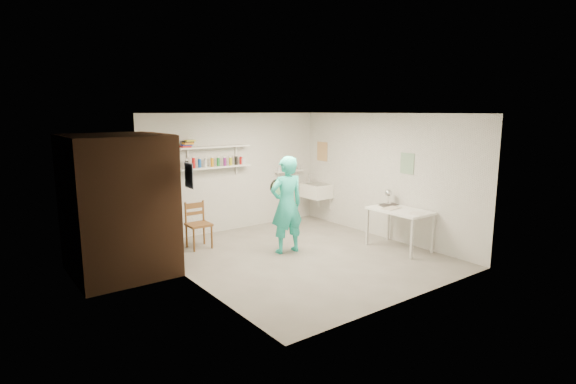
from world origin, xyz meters
TOP-DOWN VIEW (x-y plane):
  - floor at (0.00, 0.00)m, footprint 4.00×4.50m
  - ceiling at (0.00, 0.00)m, footprint 4.00×4.50m
  - wall_back at (0.00, 2.26)m, footprint 4.00×0.02m
  - wall_front at (0.00, -2.26)m, footprint 4.00×0.02m
  - wall_left at (-2.01, 0.00)m, footprint 0.02×4.50m
  - wall_right at (2.01, 0.00)m, footprint 0.02×4.50m
  - doorway_recess at (-1.99, 1.05)m, footprint 0.02×0.90m
  - corridor_box at (-2.70, 1.05)m, footprint 1.40×1.50m
  - door_lintel at (-1.97, 1.05)m, footprint 0.06×1.05m
  - door_jamb_near at (-1.97, 0.55)m, footprint 0.06×0.10m
  - door_jamb_far at (-1.97, 1.55)m, footprint 0.06×0.10m
  - shelf_lower at (-0.50, 2.13)m, footprint 1.50×0.22m
  - shelf_upper at (-0.50, 2.13)m, footprint 1.50×0.22m
  - ledge_shelf at (1.35, 2.17)m, footprint 0.70×0.14m
  - poster_left at (-1.99, 0.05)m, footprint 0.01×0.28m
  - poster_right_a at (1.99, 1.80)m, footprint 0.01×0.34m
  - poster_right_b at (1.99, -0.55)m, footprint 0.01×0.30m
  - belfast_sink at (1.75, 1.70)m, footprint 0.48×0.60m
  - man at (-0.08, 0.33)m, footprint 0.66×0.47m
  - wall_clock at (-0.11, 0.55)m, footprint 0.31×0.07m
  - wooden_chair at (-1.21, 1.46)m, footprint 0.41×0.39m
  - work_table at (1.64, -0.72)m, footprint 0.65×1.08m
  - desk_lamp at (1.82, -0.29)m, footprint 0.14×0.14m
  - spray_cans at (-0.50, 2.13)m, footprint 1.32×0.06m
  - book_stack at (-1.06, 2.13)m, footprint 0.26×0.14m
  - ledge_pots at (1.35, 2.17)m, footprint 0.48×0.07m
  - papers at (1.64, -0.72)m, footprint 0.30×0.22m

SIDE VIEW (x-z plane):
  - floor at x=0.00m, z-range -0.02..0.00m
  - work_table at x=1.64m, z-range 0.00..0.72m
  - wooden_chair at x=-1.21m, z-range 0.00..0.86m
  - belfast_sink at x=1.75m, z-range 0.55..0.85m
  - papers at x=1.64m, z-range 0.72..0.74m
  - man at x=-0.08m, z-range 0.00..1.69m
  - desk_lamp at x=1.82m, z-range 0.87..1.01m
  - doorway_recess at x=-1.99m, z-range 0.00..2.00m
  - door_jamb_near at x=-1.97m, z-range 0.00..2.00m
  - door_jamb_far at x=-1.97m, z-range 0.00..2.00m
  - corridor_box at x=-2.70m, z-range 0.00..2.10m
  - ledge_shelf at x=1.35m, z-range 1.11..1.14m
  - wall_clock at x=-0.11m, z-range 0.97..1.28m
  - ledge_pots at x=1.35m, z-range 1.14..1.22m
  - wall_back at x=0.00m, z-range 0.00..2.40m
  - wall_front at x=0.00m, z-range 0.00..2.40m
  - wall_left at x=-2.01m, z-range 0.00..2.40m
  - wall_right at x=2.01m, z-range 0.00..2.40m
  - shelf_lower at x=-0.50m, z-range 1.34..1.36m
  - spray_cans at x=-0.50m, z-range 1.36..1.53m
  - poster_right_b at x=1.99m, z-range 1.31..1.69m
  - poster_left at x=-1.99m, z-range 1.37..1.73m
  - poster_right_a at x=1.99m, z-range 1.34..1.76m
  - shelf_upper at x=-0.50m, z-range 1.74..1.76m
  - book_stack at x=-1.06m, z-range 1.76..1.91m
  - door_lintel at x=-1.97m, z-range 2.00..2.10m
  - ceiling at x=0.00m, z-range 2.40..2.42m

